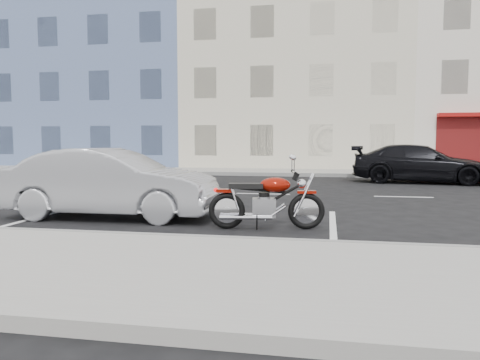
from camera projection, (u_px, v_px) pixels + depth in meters
The scene contains 9 objects.
ground at pixel (331, 195), 13.55m from camera, with size 120.00×120.00×0.00m, color black.
sidewalk_far at pixel (227, 171), 22.99m from camera, with size 80.00×3.40×0.15m, color gray.
curb_near at pixel (22, 233), 7.61m from camera, with size 80.00×0.12×0.16m, color gray.
curb_far at pixel (219, 174), 21.32m from camera, with size 80.00×0.12×0.16m, color gray.
bldg_blue at pixel (120, 68), 31.55m from camera, with size 12.00×12.00×13.00m, color slate.
bldg_cream at pixel (299, 74), 29.40m from camera, with size 12.00×12.00×11.50m, color beige.
motorcycle at pixel (308, 203), 8.34m from camera, with size 2.07×0.72×1.04m.
sedan_silver at pixel (112, 183), 9.58m from camera, with size 1.51×4.34×1.43m, color #98999F.
car_far at pixel (420, 164), 17.58m from camera, with size 2.01×4.96×1.44m, color black.
Camera 1 is at (-0.11, -13.72, 1.59)m, focal length 35.00 mm.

